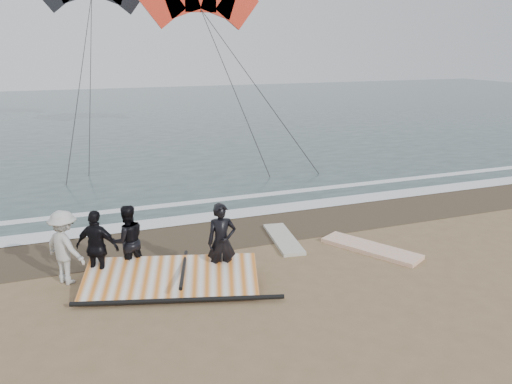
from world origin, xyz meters
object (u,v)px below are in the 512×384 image
Objects in this scene: board_white at (371,248)px; sail_rig at (167,279)px; man_main at (222,242)px; board_cream at (283,239)px.

board_white is 5.58m from sail_rig.
board_white is at bearing 11.02° from man_main.
man_main is at bearing 154.10° from board_white.
board_white is 0.62× the size of sail_rig.
man_main is 1.51m from sail_rig.
man_main is 0.80× the size of board_cream.
man_main reaches higher than board_white.
sail_rig is at bearing -147.15° from board_cream.
sail_rig is (-1.31, 0.03, -0.73)m from man_main.
board_cream is (-1.93, 1.49, -0.01)m from board_white.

